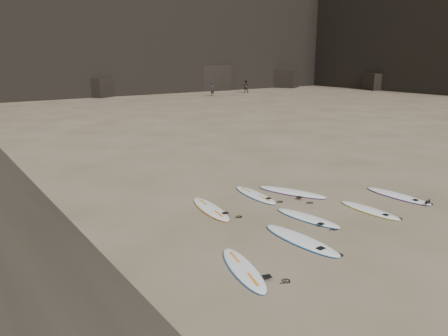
% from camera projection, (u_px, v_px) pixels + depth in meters
% --- Properties ---
extents(ground, '(240.00, 240.00, 0.00)m').
position_uv_depth(ground, '(333.00, 218.00, 14.00)').
color(ground, '#897559').
rests_on(ground, ground).
extents(surfboard_0, '(1.24, 2.52, 0.09)m').
position_uv_depth(surfboard_0, '(243.00, 269.00, 10.55)').
color(surfboard_0, white).
rests_on(surfboard_0, ground).
extents(surfboard_1, '(0.75, 2.75, 0.10)m').
position_uv_depth(surfboard_1, '(301.00, 240.00, 12.21)').
color(surfboard_1, white).
rests_on(surfboard_1, ground).
extents(surfboard_2, '(0.93, 2.43, 0.09)m').
position_uv_depth(surfboard_2, '(308.00, 218.00, 13.87)').
color(surfboard_2, white).
rests_on(surfboard_2, ground).
extents(surfboard_3, '(0.61, 2.30, 0.08)m').
position_uv_depth(surfboard_3, '(369.00, 210.00, 14.56)').
color(surfboard_3, white).
rests_on(surfboard_3, ground).
extents(surfboard_4, '(0.68, 2.59, 0.09)m').
position_uv_depth(surfboard_4, '(398.00, 196.00, 16.03)').
color(surfboard_4, white).
rests_on(surfboard_4, ground).
extents(surfboard_5, '(1.01, 2.64, 0.09)m').
position_uv_depth(surfboard_5, '(211.00, 209.00, 14.68)').
color(surfboard_5, white).
rests_on(surfboard_5, ground).
extents(surfboard_6, '(0.78, 2.49, 0.09)m').
position_uv_depth(surfboard_6, '(255.00, 195.00, 16.14)').
color(surfboard_6, white).
rests_on(surfboard_6, ground).
extents(surfboard_7, '(1.67, 2.76, 0.10)m').
position_uv_depth(surfboard_7, '(292.00, 192.00, 16.46)').
color(surfboard_7, white).
rests_on(surfboard_7, ground).
extents(person_a, '(0.71, 0.55, 1.73)m').
position_uv_depth(person_a, '(212.00, 89.00, 55.23)').
color(person_a, black).
rests_on(person_a, ground).
extents(person_b, '(1.09, 1.10, 1.79)m').
position_uv_depth(person_b, '(246.00, 86.00, 59.65)').
color(person_b, black).
rests_on(person_b, ground).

